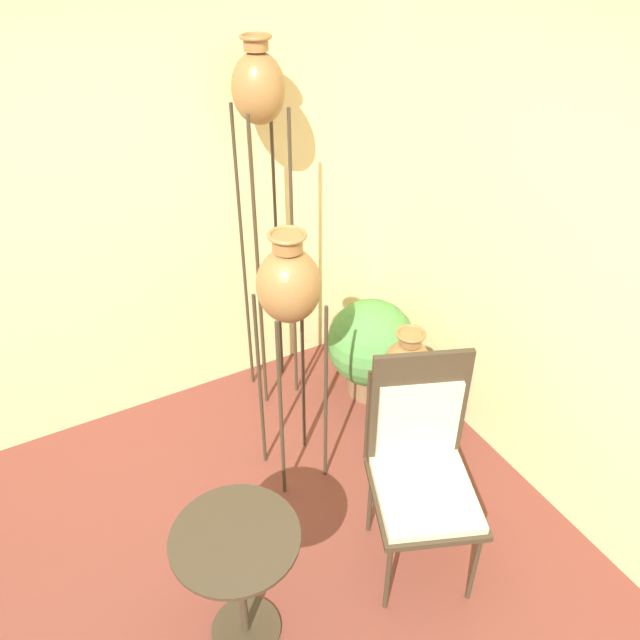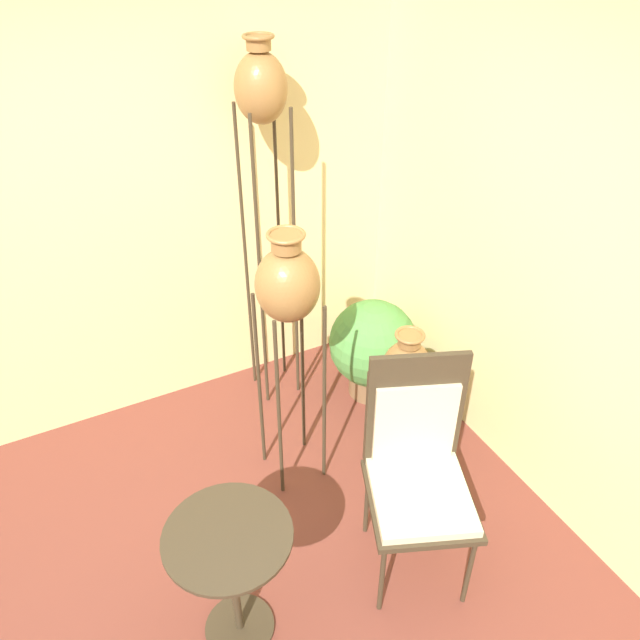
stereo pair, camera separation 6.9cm
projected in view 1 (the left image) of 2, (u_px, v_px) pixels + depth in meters
wall_back at (85, 217)px, 3.32m from camera, size 7.68×0.06×2.70m
wall_right at (614, 292)px, 2.72m from camera, size 0.06×7.68×2.70m
vase_stand_tall at (259, 106)px, 3.18m from camera, size 0.27×0.27×2.22m
vase_stand_medium at (289, 289)px, 2.96m from camera, size 0.31×0.31×1.53m
vase_stand_short at (407, 369)px, 3.26m from camera, size 0.30×0.30×0.96m
chair at (422, 461)px, 2.87m from camera, size 0.63×0.65×1.15m
side_table at (238, 564)px, 2.57m from camera, size 0.53×0.53×0.69m
potted_plant at (371, 346)px, 4.00m from camera, size 0.57×0.57×0.68m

